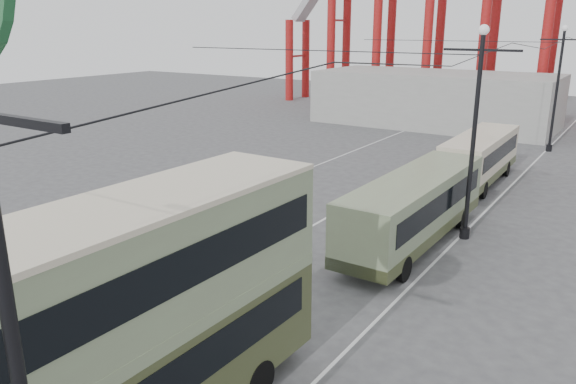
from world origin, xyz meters
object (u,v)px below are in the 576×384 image
Objects in this scene: single_decker_green at (414,207)px; pedestrian at (273,264)px; double_decker_bus at (124,321)px; single_decker_cream at (480,156)px.

pedestrian is at bearing -112.09° from single_decker_green.
double_decker_bus is 9.18m from pedestrian.
pedestrian is (-2.83, -6.71, -0.91)m from single_decker_green.
single_decker_cream is 5.77× the size of pedestrian.
single_decker_green is at bearing 88.57° from double_decker_bus.
single_decker_green is (0.69, 15.31, -1.49)m from double_decker_bus.
single_decker_cream is (0.32, 27.11, -1.55)m from double_decker_bus.
pedestrian is (-2.15, 8.60, -2.40)m from double_decker_bus.
double_decker_bus reaches higher than single_decker_cream.
single_decker_cream is at bearing 90.46° from double_decker_bus.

